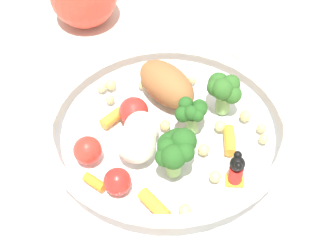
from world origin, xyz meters
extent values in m
plane|color=silver|center=(0.00, 0.00, 0.00)|extent=(2.40, 2.40, 0.00)
cylinder|color=white|center=(-0.01, 0.01, 0.00)|extent=(0.23, 0.23, 0.01)
torus|color=white|center=(-0.01, 0.01, 0.04)|extent=(0.24, 0.24, 0.01)
ellipsoid|color=#935B33|center=(0.04, 0.03, 0.03)|extent=(0.07, 0.08, 0.04)
cylinder|color=#7FAD5B|center=(-0.05, -0.01, 0.02)|extent=(0.01, 0.01, 0.02)
sphere|color=#23561E|center=(-0.04, -0.01, 0.04)|extent=(0.03, 0.03, 0.03)
sphere|color=#23561E|center=(-0.04, 0.00, 0.04)|extent=(0.02, 0.02, 0.02)
sphere|color=#23561E|center=(-0.05, 0.00, 0.05)|extent=(0.02, 0.02, 0.02)
sphere|color=#23561E|center=(-0.06, 0.00, 0.04)|extent=(0.02, 0.02, 0.02)
sphere|color=#23561E|center=(-0.06, -0.01, 0.05)|extent=(0.02, 0.02, 0.02)
sphere|color=#23561E|center=(-0.05, -0.02, 0.05)|extent=(0.02, 0.02, 0.02)
sphere|color=#23561E|center=(-0.04, -0.01, 0.05)|extent=(0.02, 0.02, 0.02)
cylinder|color=#7FAD5B|center=(0.01, -0.01, 0.02)|extent=(0.01, 0.01, 0.02)
sphere|color=#23561E|center=(0.01, -0.01, 0.04)|extent=(0.01, 0.01, 0.01)
sphere|color=#23561E|center=(0.01, 0.00, 0.04)|extent=(0.01, 0.01, 0.01)
sphere|color=#23561E|center=(0.01, 0.00, 0.04)|extent=(0.01, 0.01, 0.01)
sphere|color=#23561E|center=(0.00, 0.00, 0.04)|extent=(0.02, 0.02, 0.02)
sphere|color=#23561E|center=(0.00, -0.01, 0.04)|extent=(0.01, 0.01, 0.01)
sphere|color=#23561E|center=(0.00, -0.01, 0.04)|extent=(0.01, 0.01, 0.01)
sphere|color=#23561E|center=(0.01, -0.01, 0.04)|extent=(0.02, 0.02, 0.02)
sphere|color=#23561E|center=(0.01, -0.01, 0.04)|extent=(0.02, 0.02, 0.02)
cylinder|color=#7FAD5B|center=(0.04, -0.03, 0.02)|extent=(0.02, 0.02, 0.02)
sphere|color=#2D6023|center=(0.05, -0.03, 0.04)|extent=(0.02, 0.02, 0.02)
sphere|color=#2D6023|center=(0.05, -0.02, 0.04)|extent=(0.02, 0.02, 0.02)
sphere|color=#2D6023|center=(0.04, -0.02, 0.04)|extent=(0.02, 0.02, 0.02)
sphere|color=#2D6023|center=(0.04, -0.03, 0.05)|extent=(0.02, 0.02, 0.02)
sphere|color=#2D6023|center=(0.04, -0.04, 0.04)|extent=(0.02, 0.02, 0.02)
sphere|color=#2D6023|center=(0.05, -0.04, 0.05)|extent=(0.02, 0.02, 0.02)
sphere|color=silver|center=(-0.02, 0.04, 0.02)|extent=(0.03, 0.03, 0.03)
sphere|color=silver|center=(-0.03, 0.04, 0.02)|extent=(0.03, 0.03, 0.03)
sphere|color=silver|center=(-0.04, 0.04, 0.03)|extent=(0.02, 0.02, 0.02)
sphere|color=silver|center=(-0.04, 0.04, 0.02)|extent=(0.03, 0.03, 0.03)
sphere|color=silver|center=(-0.04, 0.03, 0.03)|extent=(0.04, 0.04, 0.04)
sphere|color=silver|center=(-0.04, 0.03, 0.03)|extent=(0.03, 0.03, 0.03)
sphere|color=silver|center=(-0.03, 0.03, 0.03)|extent=(0.03, 0.03, 0.03)
cube|color=yellow|center=(-0.04, -0.06, 0.01)|extent=(0.02, 0.02, 0.00)
cylinder|color=red|center=(-0.04, -0.06, 0.02)|extent=(0.02, 0.02, 0.02)
sphere|color=black|center=(-0.04, -0.06, 0.04)|extent=(0.01, 0.01, 0.01)
sphere|color=black|center=(-0.05, -0.06, 0.04)|extent=(0.01, 0.01, 0.01)
sphere|color=black|center=(-0.04, -0.06, 0.04)|extent=(0.01, 0.01, 0.01)
cylinder|color=orange|center=(-0.09, 0.00, 0.01)|extent=(0.03, 0.03, 0.01)
cylinder|color=orange|center=(-0.01, 0.07, 0.01)|extent=(0.03, 0.02, 0.01)
cylinder|color=orange|center=(-0.08, 0.06, 0.01)|extent=(0.02, 0.02, 0.01)
cylinder|color=orange|center=(0.00, -0.05, 0.01)|extent=(0.03, 0.02, 0.01)
sphere|color=red|center=(-0.06, 0.08, 0.02)|extent=(0.03, 0.03, 0.03)
sphere|color=red|center=(0.00, 0.05, 0.02)|extent=(0.03, 0.03, 0.03)
sphere|color=red|center=(-0.08, 0.04, 0.02)|extent=(0.03, 0.03, 0.03)
sphere|color=tan|center=(0.03, -0.08, 0.01)|extent=(0.01, 0.01, 0.01)
sphere|color=tan|center=(-0.09, -0.03, 0.01)|extent=(0.01, 0.01, 0.01)
sphere|color=#D1B775|center=(-0.02, -0.03, 0.01)|extent=(0.01, 0.01, 0.01)
sphere|color=#D1B775|center=(0.07, 0.01, 0.01)|extent=(0.01, 0.01, 0.01)
sphere|color=tan|center=(0.04, -0.06, 0.01)|extent=(0.01, 0.01, 0.01)
sphere|color=#D1B775|center=(0.03, 0.10, 0.01)|extent=(0.01, 0.01, 0.01)
sphere|color=tan|center=(0.04, 0.09, 0.01)|extent=(0.01, 0.01, 0.01)
sphere|color=tan|center=(0.02, 0.09, 0.01)|extent=(0.01, 0.01, 0.01)
sphere|color=tan|center=(0.00, 0.02, 0.01)|extent=(0.01, 0.01, 0.01)
sphere|color=tan|center=(0.01, -0.08, 0.01)|extent=(0.01, 0.01, 0.01)
sphere|color=tan|center=(-0.02, -0.06, 0.01)|extent=(0.01, 0.01, 0.01)
sphere|color=tan|center=(0.05, 0.06, 0.01)|extent=(0.01, 0.01, 0.01)
sphere|color=#D1B775|center=(0.02, -0.04, 0.01)|extent=(0.01, 0.01, 0.01)
sphere|color=#D1B775|center=(-0.05, -0.05, 0.01)|extent=(0.01, 0.01, 0.01)
camera|label=1|loc=(-0.32, -0.08, 0.41)|focal=54.72mm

